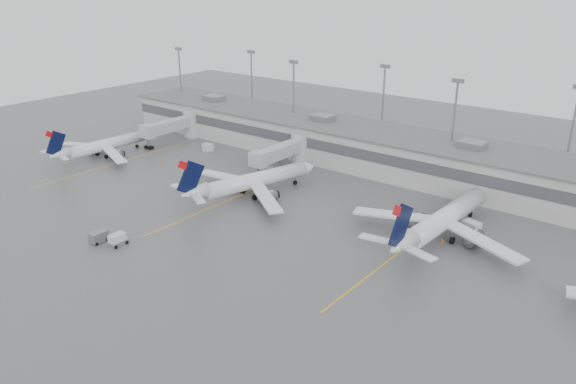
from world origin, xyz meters
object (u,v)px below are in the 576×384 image
Objects in this scene: jet_mid_right at (442,220)px; baggage_tug at (118,241)px; jet_far_left at (102,145)px; jet_mid_left at (251,181)px.

baggage_tug is at bearing -136.44° from jet_mid_right.
jet_mid_right reaches higher than jet_far_left.
baggage_tug is at bearing -79.51° from jet_mid_left.
baggage_tug is (40.67, -25.68, -2.00)m from jet_far_left.
jet_mid_right is at bearing 6.78° from jet_far_left.
jet_mid_right is at bearing 23.54° from jet_mid_left.
jet_far_left is 0.83× the size of jet_mid_right.
jet_far_left is 0.91× the size of jet_mid_left.
jet_far_left is 43.31m from jet_mid_left.
jet_far_left is 9.21× the size of baggage_tug.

